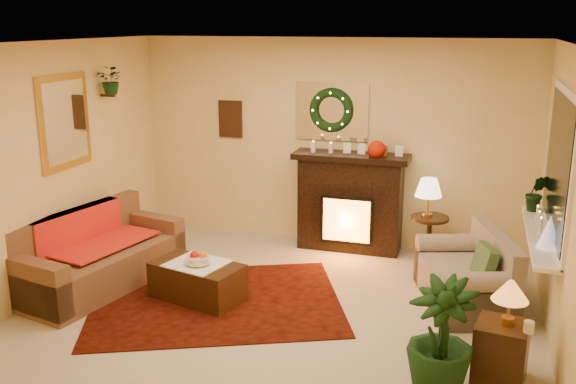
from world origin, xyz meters
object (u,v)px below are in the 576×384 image
(sofa, at_px, (99,249))
(coffee_table, at_px, (198,280))
(end_table_square, at_px, (501,349))
(fireplace, at_px, (350,207))
(side_table_round, at_px, (429,237))
(loveseat, at_px, (465,265))

(sofa, distance_m, coffee_table, 1.17)
(end_table_square, bearing_deg, sofa, 170.05)
(fireplace, distance_m, end_table_square, 3.21)
(side_table_round, bearing_deg, fireplace, 167.19)
(sofa, xyz_separation_m, fireplace, (2.34, 1.95, 0.12))
(fireplace, height_order, coffee_table, fireplace)
(loveseat, distance_m, end_table_square, 1.43)
(fireplace, distance_m, coffee_table, 2.32)
(sofa, xyz_separation_m, coffee_table, (1.15, -0.01, -0.22))
(side_table_round, distance_m, end_table_square, 2.56)
(sofa, relative_size, side_table_round, 3.29)
(side_table_round, bearing_deg, sofa, -152.68)
(end_table_square, height_order, coffee_table, end_table_square)
(loveseat, xyz_separation_m, side_table_round, (-0.44, 1.06, -0.09))
(sofa, height_order, end_table_square, sofa)
(fireplace, relative_size, end_table_square, 2.59)
(sofa, bearing_deg, coffee_table, 12.37)
(loveseat, xyz_separation_m, coffee_table, (-2.63, -0.67, -0.21))
(loveseat, distance_m, coffee_table, 2.72)
(loveseat, relative_size, side_table_round, 2.26)
(coffee_table, bearing_deg, end_table_square, 0.95)
(fireplace, relative_size, loveseat, 0.97)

